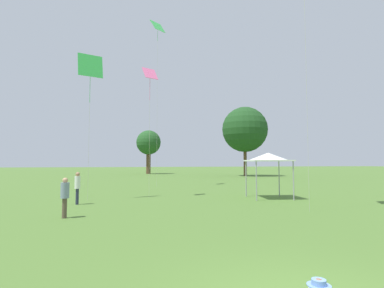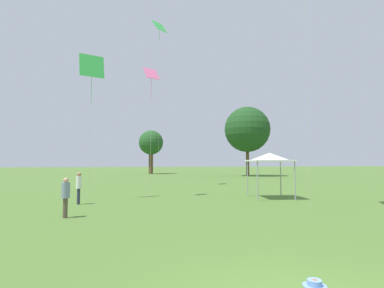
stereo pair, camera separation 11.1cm
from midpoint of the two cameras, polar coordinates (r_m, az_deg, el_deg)
name	(u,v)px [view 2 (the right image)]	position (r m, az deg, el deg)	size (l,w,h in m)	color
person_standing_0	(79,185)	(17.04, -20.59, -7.25)	(0.39, 0.39, 1.70)	#282D42
person_standing_1	(66,194)	(13.13, -22.71, -8.74)	(0.39, 0.39, 1.60)	brown
canopy_tent	(270,157)	(19.24, 14.71, -2.49)	(2.85, 2.85, 2.81)	white
kite_3	(92,68)	(19.61, -18.38, 13.62)	(1.48, 0.74, 8.75)	green
kite_4	(151,77)	(19.99, -7.61, 12.51)	(1.07, 0.86, 8.35)	pink
kite_6	(159,30)	(30.51, -6.11, 20.73)	(1.54, 1.40, 15.66)	green
distant_tree_0	(151,143)	(59.42, -7.76, 0.18)	(4.79, 4.79, 8.56)	brown
distant_tree_1	(247,130)	(50.22, 10.53, 2.73)	(7.47, 7.47, 11.41)	brown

